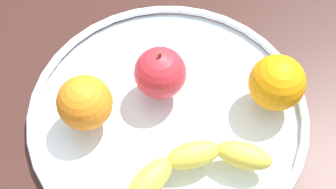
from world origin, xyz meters
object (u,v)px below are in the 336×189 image
Objects in this scene: fruit_bowl at (168,109)px; orange_center at (277,84)px; banana at (193,165)px; orange_back_right at (85,103)px; apple at (160,73)px.

orange_center is at bearing 179.36° from fruit_bowl.
banana is 2.59× the size of orange_center.
orange_center reaches higher than banana.
orange_back_right is (13.36, -9.16, 2.02)cm from banana.
apple is (0.78, -3.19, 4.56)cm from fruit_bowl.
fruit_bowl is at bearing -176.18° from orange_back_right.
fruit_bowl is 5.62cm from apple.
apple reaches higher than fruit_bowl.
apple reaches higher than orange_center.
orange_back_right is at bearing 1.27° from orange_center.
orange_center is (-25.81, -0.57, 0.15)cm from orange_back_right.
fruit_bowl is 4.89× the size of apple.
banana is at bearing 145.58° from orange_back_right.
banana is 16.33cm from orange_back_right.
orange_center is (-14.75, 0.16, 4.75)cm from fruit_bowl.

